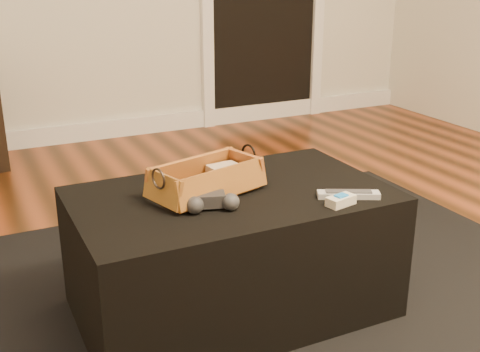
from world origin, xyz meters
name	(u,v)px	position (x,y,z in m)	size (l,w,h in m)	color
baseboard	(91,131)	(0.00, 2.73, 0.06)	(5.00, 0.04, 0.12)	white
area_rug	(239,316)	(-0.04, 0.37, 0.01)	(2.60, 2.00, 0.01)	black
ottoman	(232,252)	(-0.04, 0.42, 0.22)	(1.00, 0.60, 0.42)	black
tv_remote	(205,190)	(-0.13, 0.43, 0.45)	(0.19, 0.04, 0.02)	black
cloth_bundle	(224,173)	(-0.03, 0.50, 0.47)	(0.10, 0.07, 0.05)	tan
wicker_basket	(207,181)	(-0.12, 0.45, 0.47)	(0.40, 0.28, 0.13)	#A55925
game_controller	(212,202)	(-0.15, 0.32, 0.46)	(0.17, 0.11, 0.05)	black
silver_remote	(348,194)	(0.27, 0.23, 0.44)	(0.19, 0.13, 0.02)	#B8BBC0
cream_gadget	(341,200)	(0.21, 0.19, 0.45)	(0.10, 0.06, 0.03)	beige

